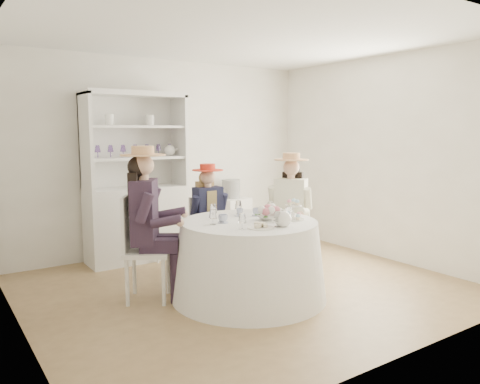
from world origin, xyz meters
TOP-DOWN VIEW (x-y plane):
  - ground at (0.00, 0.00)m, footprint 4.50×4.50m
  - ceiling at (0.00, 0.00)m, footprint 4.50×4.50m
  - wall_back at (0.00, 2.00)m, footprint 4.50×0.00m
  - wall_front at (0.00, -2.00)m, footprint 4.50×0.00m
  - wall_left at (-2.25, 0.00)m, footprint 0.00×4.50m
  - wall_right at (2.25, 0.00)m, footprint 0.00×4.50m
  - tea_table at (-0.14, -0.28)m, footprint 1.60×1.60m
  - hutch at (-0.56, 1.72)m, footprint 1.37×0.64m
  - side_table at (0.96, 1.75)m, footprint 0.53×0.53m
  - hatbox at (0.96, 1.75)m, footprint 0.36×0.36m
  - guest_left at (-1.04, 0.23)m, footprint 0.67×0.63m
  - guest_mid at (-0.02, 0.75)m, footprint 0.47×0.50m
  - guest_right at (0.78, 0.17)m, footprint 0.62×0.59m
  - spare_chair at (-0.53, 1.53)m, footprint 0.44×0.44m
  - teacup_a at (-0.42, -0.21)m, footprint 0.13×0.13m
  - teacup_b at (-0.07, 0.00)m, footprint 0.10×0.10m
  - teacup_c at (0.09, -0.09)m, footprint 0.11×0.11m
  - flower_bowl at (0.04, -0.33)m, footprint 0.24×0.24m
  - flower_arrangement at (0.05, -0.36)m, footprint 0.21×0.20m
  - table_teapot at (-0.03, -0.68)m, footprint 0.23×0.17m
  - sandwich_plate at (-0.26, -0.63)m, footprint 0.25×0.25m
  - cupcake_stand at (0.27, -0.48)m, footprint 0.22×0.22m
  - stemware_set at (-0.14, -0.28)m, footprint 0.86×0.87m

SIDE VIEW (x-z plane):
  - ground at x=0.00m, z-range 0.00..0.00m
  - side_table at x=0.96m, z-range 0.00..0.71m
  - tea_table at x=-0.14m, z-range 0.00..0.80m
  - spare_chair at x=-0.53m, z-range 0.03..0.90m
  - guest_mid at x=-0.02m, z-range 0.09..1.41m
  - hutch at x=-0.56m, z-range -0.32..1.90m
  - sandwich_plate at x=-0.26m, z-range 0.79..0.85m
  - guest_right at x=0.78m, z-range 0.09..1.55m
  - flower_bowl at x=0.04m, z-range 0.80..0.85m
  - teacup_b at x=-0.07m, z-range 0.80..0.88m
  - teacup_a at x=-0.42m, z-range 0.80..0.88m
  - teacup_c at x=0.09m, z-range 0.80..0.88m
  - hatbox at x=0.96m, z-range 0.71..0.99m
  - table_teapot at x=-0.03m, z-range 0.79..0.96m
  - stemware_set at x=-0.14m, z-range 0.80..0.95m
  - cupcake_stand at x=0.27m, z-range 0.78..0.99m
  - guest_left at x=-1.04m, z-range 0.10..1.67m
  - flower_arrangement at x=0.05m, z-range 0.86..0.94m
  - wall_back at x=0.00m, z-range -0.90..3.60m
  - wall_front at x=0.00m, z-range -0.90..3.60m
  - wall_left at x=-2.25m, z-range -0.90..3.60m
  - wall_right at x=2.25m, z-range -0.90..3.60m
  - ceiling at x=0.00m, z-range 2.70..2.70m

